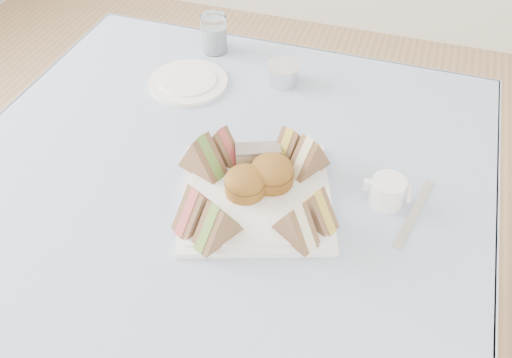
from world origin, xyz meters
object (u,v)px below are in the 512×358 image
(table, at_px, (223,291))
(serving_plate, at_px, (256,196))
(creamer_jug, at_px, (387,192))
(water_glass, at_px, (214,34))

(table, height_order, serving_plate, serving_plate)
(serving_plate, distance_m, creamer_jug, 0.23)
(table, bearing_deg, serving_plate, -14.72)
(table, distance_m, serving_plate, 0.39)
(serving_plate, height_order, creamer_jug, creamer_jug)
(serving_plate, distance_m, water_glass, 0.52)
(table, relative_size, serving_plate, 3.35)
(creamer_jug, bearing_deg, table, -178.61)
(serving_plate, relative_size, water_glass, 2.91)
(table, relative_size, creamer_jug, 14.83)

